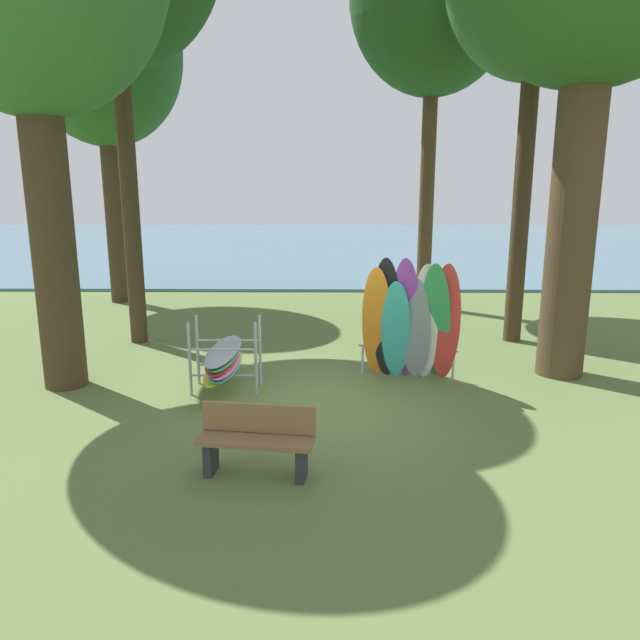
% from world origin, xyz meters
% --- Properties ---
extents(ground_plane, '(80.00, 80.00, 0.00)m').
position_xyz_m(ground_plane, '(0.00, 0.00, 0.00)').
color(ground_plane, '#566B38').
extents(lake_water, '(80.00, 36.00, 0.10)m').
position_xyz_m(lake_water, '(0.00, 28.48, 0.05)').
color(lake_water, '#477084').
rests_on(lake_water, ground).
extents(tree_far_left_back, '(4.47, 4.47, 9.71)m').
position_xyz_m(tree_far_left_back, '(-6.24, 8.75, 7.08)').
color(tree_far_left_back, '#42301E').
rests_on(tree_far_left_back, ground).
extents(leaning_board_pile, '(1.80, 1.04, 2.27)m').
position_xyz_m(leaning_board_pile, '(1.61, 1.15, 1.06)').
color(leaning_board_pile, orange).
rests_on(leaning_board_pile, ground).
extents(board_storage_rack, '(1.15, 2.13, 1.25)m').
position_xyz_m(board_storage_rack, '(-1.62, 0.69, 0.55)').
color(board_storage_rack, '#9EA0A5').
rests_on(board_storage_rack, ground).
extents(park_bench, '(1.44, 0.59, 0.85)m').
position_xyz_m(park_bench, '(-0.71, -2.35, 0.45)').
color(park_bench, '#2D2D33').
rests_on(park_bench, ground).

